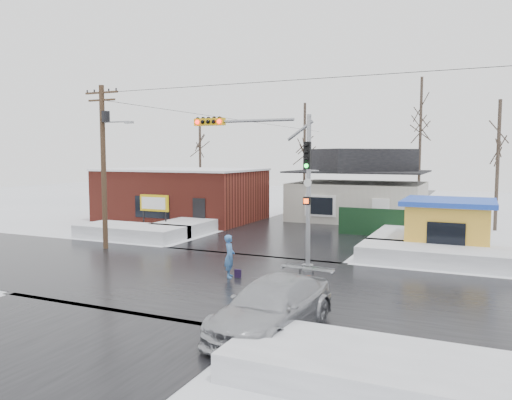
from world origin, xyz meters
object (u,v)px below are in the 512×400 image
at_px(pedestrian, 230,256).
at_px(car, 272,307).
at_px(traffic_signal, 276,170).
at_px(kiosk, 448,226).
at_px(utility_pole, 104,157).
at_px(marquee_sign, 154,204).

xyz_separation_m(pedestrian, car, (4.19, -5.40, -0.14)).
bearing_deg(car, traffic_signal, 117.34).
bearing_deg(traffic_signal, car, -68.52).
relative_size(traffic_signal, kiosk, 1.52).
xyz_separation_m(kiosk, pedestrian, (-8.16, -9.51, -0.55)).
bearing_deg(utility_pole, marquee_sign, 100.13).
height_order(kiosk, pedestrian, kiosk).
distance_m(utility_pole, pedestrian, 10.61).
distance_m(pedestrian, car, 6.84).
distance_m(traffic_signal, marquee_sign, 13.42).
xyz_separation_m(traffic_signal, car, (3.10, -7.88, -3.77)).
bearing_deg(kiosk, utility_pole, -159.56).
relative_size(traffic_signal, marquee_sign, 2.75).
bearing_deg(car, pedestrian, 133.68).
distance_m(utility_pole, marquee_sign, 6.87).
height_order(traffic_signal, pedestrian, traffic_signal).
height_order(traffic_signal, car, traffic_signal).
distance_m(kiosk, car, 15.44).
bearing_deg(marquee_sign, traffic_signal, -29.72).
bearing_deg(kiosk, pedestrian, -130.64).
height_order(utility_pole, marquee_sign, utility_pole).
relative_size(marquee_sign, kiosk, 0.55).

